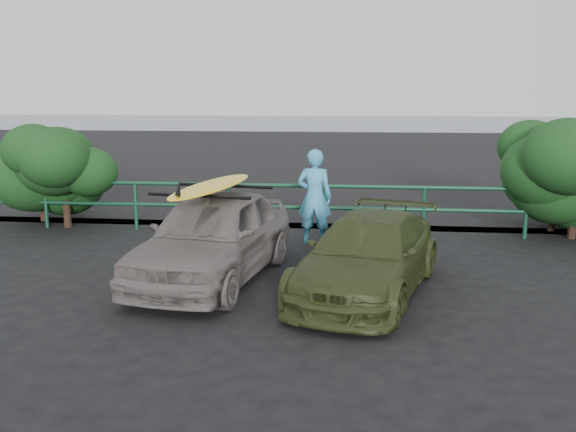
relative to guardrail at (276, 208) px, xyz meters
name	(u,v)px	position (x,y,z in m)	size (l,w,h in m)	color
ground	(228,314)	(0.00, -5.00, -0.52)	(80.00, 80.00, 0.00)	black
ocean	(343,120)	(0.00, 55.00, -0.52)	(200.00, 200.00, 0.00)	slate
guardrail	(276,208)	(0.00, 0.00, 0.00)	(14.00, 0.08, 1.04)	#124229
shrub_left	(62,178)	(-4.80, 0.40, 0.50)	(3.20, 2.40, 2.04)	#184118
shrub_right	(522,183)	(5.00, 0.50, 0.55)	(3.20, 2.40, 2.13)	#184118
sedan	(213,236)	(-0.54, -3.43, 0.17)	(1.63, 4.04, 1.38)	slate
olive_vehicle	(368,256)	(1.83, -3.88, 0.04)	(1.57, 3.87, 1.12)	#313B1A
man	(315,197)	(0.85, -0.89, 0.40)	(0.67, 0.44, 1.83)	#43A0CB
roof_rack	(212,191)	(-0.54, -3.43, 0.88)	(1.59, 1.12, 0.05)	black
surfboard	(212,186)	(-0.54, -3.43, 0.95)	(0.60, 2.90, 0.09)	yellow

